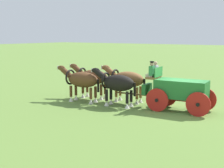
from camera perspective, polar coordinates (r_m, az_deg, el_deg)
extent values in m
plane|color=olive|center=(18.29, 12.36, -4.82)|extent=(220.00, 220.00, 0.00)
cube|color=#236B2D|center=(18.03, 12.50, -0.90)|extent=(2.97, 1.56, 1.02)
cube|color=brown|center=(18.49, 7.55, 1.21)|extent=(0.66, 1.23, 0.12)
cube|color=#236B2D|center=(18.75, 6.37, -0.86)|extent=(0.33, 1.08, 0.60)
cube|color=#236B2D|center=(18.34, 8.44, 2.18)|extent=(0.16, 1.19, 0.55)
cube|color=red|center=(18.15, 12.43, -2.80)|extent=(3.16, 0.42, 0.16)
cylinder|color=red|center=(17.80, 8.17, -2.91)|extent=(1.32, 0.19, 1.31)
cylinder|color=black|center=(17.80, 8.17, -2.91)|extent=(0.21, 0.20, 0.20)
cylinder|color=red|center=(19.20, 9.81, -2.07)|extent=(1.32, 0.19, 1.31)
cylinder|color=black|center=(19.20, 9.81, -2.07)|extent=(0.21, 0.20, 0.20)
cylinder|color=red|center=(17.14, 15.37, -3.62)|extent=(1.32, 0.19, 1.31)
cylinder|color=black|center=(17.14, 15.37, -3.62)|extent=(0.21, 0.20, 0.20)
cylinder|color=red|center=(18.59, 16.51, -2.69)|extent=(1.32, 0.19, 1.31)
cylinder|color=black|center=(18.59, 16.51, -2.69)|extent=(0.21, 0.20, 0.20)
cylinder|color=brown|center=(19.08, 4.55, -1.89)|extent=(2.60, 0.32, 0.10)
cube|color=#BCB293|center=(18.25, 6.87, 1.56)|extent=(0.43, 0.35, 0.16)
cube|color=#338C4C|center=(18.17, 7.24, 2.40)|extent=(0.27, 0.38, 0.55)
sphere|color=tan|center=(18.13, 7.26, 3.61)|extent=(0.22, 0.22, 0.22)
cylinder|color=black|center=(18.12, 7.27, 4.01)|extent=(0.24, 0.24, 0.08)
cube|color=#2D2D33|center=(18.79, 7.55, 1.76)|extent=(0.43, 0.35, 0.16)
cube|color=silver|center=(18.71, 7.91, 2.57)|extent=(0.27, 0.38, 0.55)
sphere|color=tan|center=(18.67, 7.93, 3.75)|extent=(0.22, 0.22, 0.22)
ellipsoid|color=black|center=(18.77, 1.25, 0.18)|extent=(2.06, 1.15, 0.98)
cylinder|color=black|center=(19.01, -0.99, -2.06)|extent=(0.18, 0.18, 0.70)
cone|color=silver|center=(19.11, -0.99, -3.54)|extent=(0.30, 0.30, 0.30)
cylinder|color=black|center=(19.47, -0.19, -1.79)|extent=(0.18, 0.18, 0.70)
cone|color=silver|center=(19.57, -0.19, -3.24)|extent=(0.30, 0.30, 0.30)
cylinder|color=black|center=(18.36, 2.77, -2.47)|extent=(0.18, 0.18, 0.70)
cone|color=silver|center=(18.47, 2.76, -4.00)|extent=(0.30, 0.30, 0.30)
cylinder|color=black|center=(18.84, 3.50, -2.18)|extent=(0.18, 0.18, 0.70)
cone|color=silver|center=(18.94, 3.49, -3.67)|extent=(0.30, 0.30, 0.30)
cylinder|color=black|center=(19.33, -2.05, 1.65)|extent=(0.97, 0.44, 0.81)
ellipsoid|color=black|center=(19.49, -2.99, 2.47)|extent=(0.62, 0.31, 0.32)
cube|color=silver|center=(19.64, -3.68, 2.52)|extent=(0.07, 0.10, 0.24)
torus|color=black|center=(19.19, -1.11, 0.68)|extent=(0.20, 1.01, 1.01)
cylinder|color=black|center=(18.36, 4.13, -0.99)|extent=(0.14, 0.14, 0.80)
ellipsoid|color=brown|center=(19.91, 3.01, 0.85)|extent=(2.17, 1.17, 1.00)
cylinder|color=brown|center=(20.13, 0.77, -1.34)|extent=(0.18, 0.18, 0.74)
cone|color=silver|center=(20.23, 0.77, -2.81)|extent=(0.30, 0.30, 0.32)
cylinder|color=brown|center=(20.61, 1.50, -1.10)|extent=(0.18, 0.18, 0.74)
cone|color=silver|center=(20.71, 1.49, -2.54)|extent=(0.30, 0.30, 0.32)
cylinder|color=brown|center=(19.49, 4.56, -1.71)|extent=(0.18, 0.18, 0.74)
cone|color=silver|center=(19.59, 4.54, -3.23)|extent=(0.30, 0.30, 0.32)
cylinder|color=brown|center=(19.98, 5.22, -1.45)|extent=(0.18, 0.18, 0.74)
cone|color=silver|center=(20.08, 5.20, -2.94)|extent=(0.30, 0.30, 0.32)
cylinder|color=brown|center=(20.46, -0.28, 2.24)|extent=(0.97, 0.44, 0.81)
ellipsoid|color=brown|center=(20.62, -1.17, 3.01)|extent=(0.62, 0.31, 0.32)
cube|color=silver|center=(20.76, -1.84, 3.05)|extent=(0.07, 0.10, 0.24)
torus|color=black|center=(20.32, 0.63, 1.31)|extent=(0.20, 1.02, 1.02)
cylinder|color=black|center=(19.50, 5.89, -0.25)|extent=(0.14, 0.14, 0.80)
ellipsoid|color=brown|center=(20.11, -5.31, 0.79)|extent=(2.26, 1.17, 0.99)
cylinder|color=brown|center=(20.45, -7.48, -1.32)|extent=(0.18, 0.18, 0.71)
cone|color=silver|center=(20.55, -7.45, -2.72)|extent=(0.30, 0.30, 0.31)
cylinder|color=brown|center=(20.89, -6.59, -1.09)|extent=(0.18, 0.18, 0.71)
cone|color=silver|center=(20.98, -6.56, -2.46)|extent=(0.30, 0.30, 0.31)
cylinder|color=brown|center=(19.59, -3.88, -1.72)|extent=(0.18, 0.18, 0.71)
cone|color=silver|center=(19.69, -3.86, -3.18)|extent=(0.30, 0.30, 0.31)
cylinder|color=brown|center=(20.04, -3.03, -1.47)|extent=(0.18, 0.18, 0.71)
cone|color=silver|center=(20.14, -3.01, -2.89)|extent=(0.30, 0.30, 0.31)
cylinder|color=brown|center=(20.84, -8.40, 2.15)|extent=(0.97, 0.44, 0.81)
ellipsoid|color=brown|center=(21.04, -9.21, 2.91)|extent=(0.62, 0.31, 0.32)
cube|color=silver|center=(21.21, -9.81, 2.94)|extent=(0.07, 0.10, 0.24)
torus|color=black|center=(20.66, -7.57, 1.25)|extent=(0.20, 1.02, 1.01)
cylinder|color=black|center=(19.53, -2.52, -0.31)|extent=(0.14, 0.14, 0.80)
ellipsoid|color=brown|center=(21.18, -3.32, 1.28)|extent=(2.16, 1.14, 0.97)
cylinder|color=brown|center=(21.47, -5.32, -0.73)|extent=(0.18, 0.18, 0.73)
cone|color=silver|center=(21.57, -5.30, -2.11)|extent=(0.30, 0.30, 0.31)
cylinder|color=brown|center=(21.91, -4.54, -0.53)|extent=(0.18, 0.18, 0.73)
cone|color=silver|center=(22.00, -4.52, -1.87)|extent=(0.30, 0.30, 0.31)
cylinder|color=brown|center=(20.69, -1.99, -1.07)|extent=(0.18, 0.18, 0.73)
cone|color=silver|center=(20.79, -1.98, -2.49)|extent=(0.30, 0.30, 0.31)
cylinder|color=brown|center=(21.14, -1.25, -0.85)|extent=(0.18, 0.18, 0.73)
cone|color=silver|center=(21.24, -1.24, -2.24)|extent=(0.30, 0.30, 0.31)
cylinder|color=brown|center=(21.85, -6.22, 2.55)|extent=(0.97, 0.44, 0.81)
ellipsoid|color=brown|center=(22.04, -7.02, 3.27)|extent=(0.62, 0.31, 0.32)
cube|color=silver|center=(22.20, -7.60, 3.30)|extent=(0.07, 0.10, 0.24)
torus|color=black|center=(21.68, -5.41, 1.71)|extent=(0.20, 1.00, 0.99)
cylinder|color=black|center=(20.66, -0.76, 0.26)|extent=(0.14, 0.14, 0.80)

